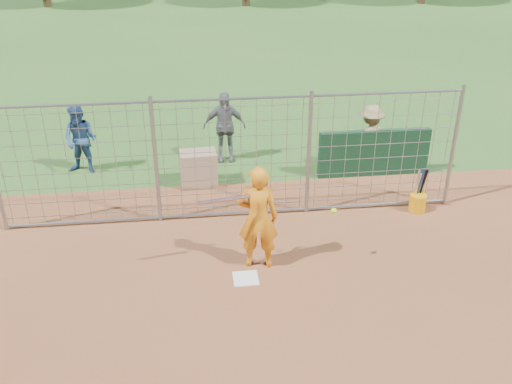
{
  "coord_description": "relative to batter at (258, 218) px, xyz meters",
  "views": [
    {
      "loc": [
        -0.79,
        -8.17,
        5.79
      ],
      "look_at": [
        0.3,
        0.8,
        1.15
      ],
      "focal_mm": 40.0,
      "sensor_mm": 36.0,
      "label": 1
    }
  ],
  "objects": [
    {
      "name": "ground",
      "position": [
        -0.26,
        -0.21,
        -0.96
      ],
      "size": [
        100.0,
        100.0,
        0.0
      ],
      "primitive_type": "plane",
      "color": "#2D591E",
      "rests_on": "ground"
    },
    {
      "name": "batter",
      "position": [
        0.0,
        0.0,
        0.0
      ],
      "size": [
        0.75,
        0.54,
        1.92
      ],
      "primitive_type": "imported",
      "rotation": [
        0.0,
        0.0,
        3.02
      ],
      "color": "orange",
      "rests_on": "ground"
    },
    {
      "name": "dugout_wall",
      "position": [
        3.14,
        3.39,
        -0.41
      ],
      "size": [
        2.6,
        0.2,
        1.1
      ],
      "primitive_type": "cube",
      "color": "#11381E",
      "rests_on": "ground"
    },
    {
      "name": "equipment_in_play",
      "position": [
        -0.13,
        -0.24,
        0.43
      ],
      "size": [
        2.33,
        0.26,
        0.47
      ],
      "color": "silver",
      "rests_on": "ground"
    },
    {
      "name": "backstop_fence",
      "position": [
        -0.26,
        1.79,
        0.3
      ],
      "size": [
        9.08,
        0.08,
        2.6
      ],
      "color": "gray",
      "rests_on": "ground"
    },
    {
      "name": "equipment_bin",
      "position": [
        -0.93,
        3.35,
        -0.56
      ],
      "size": [
        0.83,
        0.6,
        0.8
      ],
      "primitive_type": "cube",
      "rotation": [
        0.0,
        0.0,
        0.06
      ],
      "color": "tan",
      "rests_on": "ground"
    },
    {
      "name": "home_plate",
      "position": [
        -0.26,
        -0.41,
        -0.95
      ],
      "size": [
        0.43,
        0.43,
        0.02
      ],
      "primitive_type": "cube",
      "color": "silver",
      "rests_on": "ground"
    },
    {
      "name": "bystander_c",
      "position": [
        3.07,
        3.57,
        -0.14
      ],
      "size": [
        1.2,
        0.89,
        1.65
      ],
      "primitive_type": "imported",
      "rotation": [
        0.0,
        0.0,
        3.43
      ],
      "color": "olive",
      "rests_on": "ground"
    },
    {
      "name": "bystander_a",
      "position": [
        -3.61,
        4.35,
        -0.14
      ],
      "size": [
        0.95,
        0.84,
        1.65
      ],
      "primitive_type": "imported",
      "rotation": [
        0.0,
        0.0,
        -0.31
      ],
      "color": "navy",
      "rests_on": "ground"
    },
    {
      "name": "bucket_with_bats",
      "position": [
        3.53,
        1.55,
        -0.72
      ],
      "size": [
        0.34,
        0.37,
        0.98
      ],
      "color": "orange",
      "rests_on": "ground"
    },
    {
      "name": "bystander_b",
      "position": [
        -0.24,
        4.66,
        -0.08
      ],
      "size": [
        1.04,
        0.46,
        1.76
      ],
      "primitive_type": "imported",
      "rotation": [
        0.0,
        0.0,
        -0.03
      ],
      "color": "slate",
      "rests_on": "ground"
    }
  ]
}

